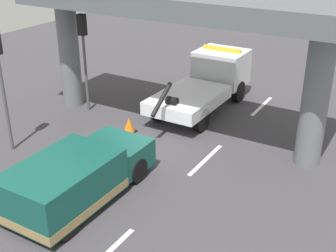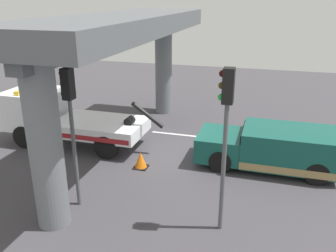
{
  "view_description": "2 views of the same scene",
  "coord_description": "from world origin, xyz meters",
  "px_view_note": "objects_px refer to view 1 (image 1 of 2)",
  "views": [
    {
      "loc": [
        -12.98,
        -8.36,
        7.97
      ],
      "look_at": [
        0.29,
        -0.53,
        0.83
      ],
      "focal_mm": 47.67,
      "sensor_mm": 36.0,
      "label": 1
    },
    {
      "loc": [
        -3.96,
        13.08,
        6.27
      ],
      "look_at": [
        0.11,
        -0.92,
        0.91
      ],
      "focal_mm": 38.04,
      "sensor_mm": 36.0,
      "label": 2
    }
  ],
  "objects_px": {
    "towed_van_green": "(76,179)",
    "traffic_light_far": "(84,42)",
    "tow_truck_white": "(208,81)",
    "traffic_cone_orange": "(129,125)"
  },
  "relations": [
    {
      "from": "towed_van_green",
      "to": "traffic_light_far",
      "type": "height_order",
      "value": "traffic_light_far"
    },
    {
      "from": "tow_truck_white",
      "to": "traffic_cone_orange",
      "type": "height_order",
      "value": "tow_truck_white"
    },
    {
      "from": "towed_van_green",
      "to": "traffic_cone_orange",
      "type": "bearing_deg",
      "value": 16.88
    },
    {
      "from": "tow_truck_white",
      "to": "traffic_cone_orange",
      "type": "xyz_separation_m",
      "value": [
        -4.32,
        1.48,
        -0.9
      ]
    },
    {
      "from": "tow_truck_white",
      "to": "towed_van_green",
      "type": "xyz_separation_m",
      "value": [
        -9.18,
        0.0,
        -0.42
      ]
    },
    {
      "from": "tow_truck_white",
      "to": "traffic_light_far",
      "type": "distance_m",
      "value": 5.89
    },
    {
      "from": "tow_truck_white",
      "to": "towed_van_green",
      "type": "distance_m",
      "value": 9.19
    },
    {
      "from": "tow_truck_white",
      "to": "traffic_cone_orange",
      "type": "bearing_deg",
      "value": 161.14
    },
    {
      "from": "traffic_light_far",
      "to": "towed_van_green",
      "type": "bearing_deg",
      "value": -142.88
    },
    {
      "from": "towed_van_green",
      "to": "traffic_light_far",
      "type": "xyz_separation_m",
      "value": [
        5.86,
        4.44,
        2.41
      ]
    }
  ]
}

